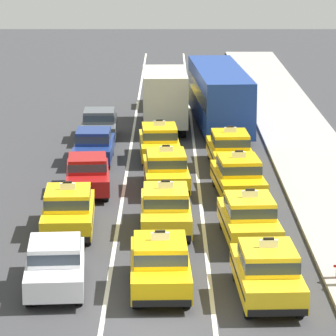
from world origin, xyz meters
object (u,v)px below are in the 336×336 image
object	(u,v)px
taxi_center_fourth	(158,142)
box_truck_center_fifth	(163,97)
sedan_left_fourth	(92,145)
sedan_left_nearest	(54,263)
sedan_left_third	(86,173)
bus_right_fifth	(218,94)
sedan_left_fifth	(98,123)
taxi_right_fourth	(229,148)
taxi_left_second	(67,210)
taxi_right_second	(248,218)
taxi_center_second	(164,208)
taxi_right_nearest	(266,271)
taxi_center_third	(165,169)
taxi_right_third	(237,175)
taxi_center_nearest	(159,263)
taxi_center_sixth	(163,92)

from	to	relation	value
taxi_center_fourth	box_truck_center_fifth	bearing A→B (deg)	88.36
sedan_left_fourth	sedan_left_nearest	bearing A→B (deg)	-89.96
sedan_left_third	bus_right_fifth	bearing A→B (deg)	66.39
sedan_left_fifth	taxi_right_fourth	world-z (taller)	taxi_right_fourth
box_truck_center_fifth	taxi_left_second	bearing A→B (deg)	-100.19
taxi_left_second	sedan_left_third	world-z (taller)	taxi_left_second
sedan_left_fourth	taxi_right_second	distance (m)	13.73
taxi_center_second	taxi_right_fourth	bearing A→B (deg)	73.62
sedan_left_third	sedan_left_fourth	xyz separation A→B (m)	(-0.13, 5.47, 0.00)
taxi_right_nearest	bus_right_fifth	bearing A→B (deg)	90.36
sedan_left_fourth	bus_right_fifth	world-z (taller)	bus_right_fifth
taxi_center_third	box_truck_center_fifth	bearing A→B (deg)	90.50
taxi_center_fourth	taxi_right_third	distance (m)	7.40
taxi_left_second	taxi_center_second	xyz separation A→B (m)	(3.55, 0.18, 0.00)
taxi_right_third	bus_right_fifth	size ratio (longest dim) A/B	0.41
sedan_left_third	sedan_left_fourth	distance (m)	5.48
sedan_left_nearest	taxi_right_fourth	xyz separation A→B (m)	(6.34, 16.07, 0.03)
taxi_left_second	taxi_center_third	xyz separation A→B (m)	(3.55, 6.14, 0.00)
taxi_center_nearest	sedan_left_nearest	bearing A→B (deg)	178.31
taxi_center_nearest	taxi_center_second	world-z (taller)	same
bus_right_fifth	taxi_right_fourth	bearing A→B (deg)	-89.82
sedan_left_third	taxi_center_third	xyz separation A→B (m)	(3.28, 0.51, 0.03)
box_truck_center_fifth	taxi_right_fourth	size ratio (longest dim) A/B	1.51
sedan_left_third	sedan_left_nearest	bearing A→B (deg)	-90.60
taxi_center_nearest	taxi_center_fourth	size ratio (longest dim) A/B	0.99
taxi_left_second	taxi_right_fourth	xyz separation A→B (m)	(6.49, 10.19, 0.00)
sedan_left_nearest	sedan_left_third	xyz separation A→B (m)	(0.12, 11.51, 0.00)
box_truck_center_fifth	taxi_right_fourth	world-z (taller)	box_truck_center_fifth
taxi_center_nearest	taxi_right_nearest	distance (m)	3.32
taxi_center_fourth	sedan_left_fourth	bearing A→B (deg)	-169.00
taxi_left_second	taxi_center_nearest	xyz separation A→B (m)	(3.39, -5.97, 0.00)
taxi_left_second	sedan_left_fourth	distance (m)	11.10
sedan_left_fifth	box_truck_center_fifth	world-z (taller)	box_truck_center_fifth
sedan_left_fifth	taxi_center_sixth	size ratio (longest dim) A/B	0.94
taxi_left_second	sedan_left_fifth	bearing A→B (deg)	89.76
sedan_left_fifth	taxi_right_third	bearing A→B (deg)	-59.95
sedan_left_nearest	taxi_right_second	world-z (taller)	taxi_right_second
taxi_center_third	bus_right_fifth	xyz separation A→B (m)	(2.91, 13.65, 0.94)
sedan_left_third	taxi_right_second	xyz separation A→B (m)	(6.24, -6.68, 0.03)
sedan_left_fifth	taxi_right_second	bearing A→B (deg)	-69.60
taxi_center_second	box_truck_center_fifth	bearing A→B (deg)	90.34
taxi_right_nearest	taxi_right_third	world-z (taller)	same
taxi_right_fourth	sedan_left_nearest	bearing A→B (deg)	-111.52
sedan_left_fifth	sedan_left_fourth	bearing A→B (deg)	-89.17
taxi_center_second	taxi_center_third	distance (m)	5.96
taxi_center_third	sedan_left_nearest	bearing A→B (deg)	-105.78
taxi_right_third	taxi_right_fourth	world-z (taller)	same
taxi_center_sixth	taxi_right_nearest	distance (m)	32.90
box_truck_center_fifth	bus_right_fifth	xyz separation A→B (m)	(3.03, 0.67, 0.04)
taxi_right_nearest	sedan_left_fourth	bearing A→B (deg)	110.02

